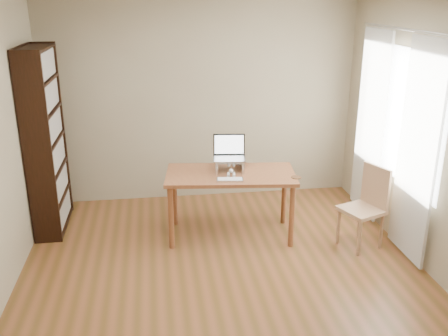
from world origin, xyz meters
TOP-DOWN VIEW (x-y plane):
  - room at (0.03, 0.01)m, footprint 4.04×4.54m
  - bookshelf at (-1.83, 1.55)m, footprint 0.30×0.90m
  - curtains at (1.92, 0.80)m, footprint 0.03×1.90m
  - desk at (0.19, 1.01)m, footprint 1.49×0.87m
  - laptop_stand at (0.19, 1.09)m, footprint 0.32×0.25m
  - laptop at (0.19, 1.16)m, footprint 0.38×0.33m
  - keyboard at (0.15, 0.79)m, footprint 0.29×0.16m
  - coaster at (0.87, 0.78)m, footprint 0.11×0.11m
  - cat at (0.21, 1.12)m, footprint 0.24×0.48m
  - chair at (1.61, 0.55)m, footprint 0.52×0.51m

SIDE VIEW (x-z plane):
  - chair at x=1.61m, z-range 0.03..0.93m
  - desk at x=0.19m, z-range 0.28..1.03m
  - coaster at x=0.87m, z-range 0.75..0.76m
  - keyboard at x=0.15m, z-range 0.75..0.77m
  - cat at x=0.21m, z-range 0.74..0.89m
  - laptop_stand at x=0.19m, z-range 0.77..0.90m
  - laptop at x=0.19m, z-range 0.82..1.07m
  - bookshelf at x=-1.83m, z-range 0.00..2.10m
  - curtains at x=1.92m, z-range 0.05..2.29m
  - room at x=0.03m, z-range -0.02..2.62m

